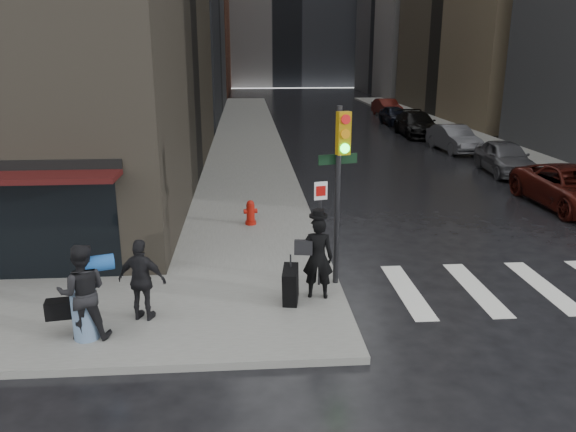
% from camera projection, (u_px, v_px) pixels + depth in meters
% --- Properties ---
extents(ground, '(140.00, 140.00, 0.00)m').
position_uv_depth(ground, '(253.00, 316.00, 11.47)').
color(ground, black).
rests_on(ground, ground).
extents(sidewalk_left, '(4.00, 50.00, 0.15)m').
position_uv_depth(sidewalk_left, '(247.00, 131.00, 37.26)').
color(sidewalk_left, slate).
rests_on(sidewalk_left, ground).
extents(sidewalk_right, '(3.00, 50.00, 0.15)m').
position_uv_depth(sidewalk_right, '(445.00, 129.00, 38.23)').
color(sidewalk_right, slate).
rests_on(sidewalk_right, ground).
extents(man_overcoat, '(1.16, 0.95, 1.97)m').
position_uv_depth(man_overcoat, '(312.00, 262.00, 11.73)').
color(man_overcoat, black).
rests_on(man_overcoat, ground).
extents(man_jeans, '(1.32, 0.81, 1.82)m').
position_uv_depth(man_jeans, '(82.00, 292.00, 10.07)').
color(man_jeans, black).
rests_on(man_jeans, ground).
extents(man_greycoat, '(1.03, 0.63, 1.64)m').
position_uv_depth(man_greycoat, '(142.00, 280.00, 10.82)').
color(man_greycoat, black).
rests_on(man_greycoat, ground).
extents(traffic_light, '(0.97, 0.56, 3.97)m').
position_uv_depth(traffic_light, '(338.00, 173.00, 11.95)').
color(traffic_light, black).
rests_on(traffic_light, ground).
extents(fire_hydrant, '(0.43, 0.33, 0.75)m').
position_uv_depth(fire_hydrant, '(251.00, 214.00, 16.94)').
color(fire_hydrant, '#9A1209').
rests_on(fire_hydrant, ground).
extents(parked_car_0, '(2.44, 5.15, 1.42)m').
position_uv_depth(parked_car_0, '(573.00, 188.00, 19.12)').
color(parked_car_0, '#41110D').
rests_on(parked_car_0, ground).
extents(parked_car_1, '(2.04, 4.34, 1.44)m').
position_uv_depth(parked_car_1, '(505.00, 157.00, 24.53)').
color(parked_car_1, '#525257').
rests_on(parked_car_1, ground).
extents(parked_car_2, '(1.82, 4.30, 1.38)m').
position_uv_depth(parked_car_2, '(454.00, 138.00, 29.92)').
color(parked_car_2, '#4D4D52').
rests_on(parked_car_2, ground).
extents(parked_car_3, '(2.23, 5.19, 1.49)m').
position_uv_depth(parked_car_3, '(417.00, 124.00, 35.29)').
color(parked_car_3, black).
rests_on(parked_car_3, ground).
extents(parked_car_4, '(1.70, 3.94, 1.33)m').
position_uv_depth(parked_car_4, '(394.00, 115.00, 40.72)').
color(parked_car_4, black).
rests_on(parked_car_4, ground).
extents(parked_car_5, '(1.81, 4.24, 1.36)m').
position_uv_depth(parked_car_5, '(387.00, 107.00, 46.17)').
color(parked_car_5, '#45120D').
rests_on(parked_car_5, ground).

